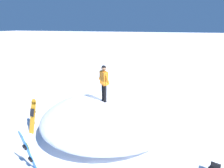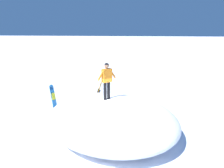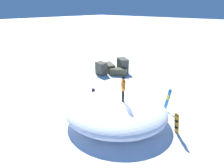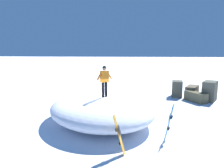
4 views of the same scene
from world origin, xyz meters
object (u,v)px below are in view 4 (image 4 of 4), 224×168
at_px(snowboarder_standing, 104,78).
at_px(snowboard_primary_upright, 119,134).
at_px(snowboard_secondary_upright, 170,121).
at_px(backpack_near, 133,101).

distance_m(snowboarder_standing, snowboard_primary_upright, 3.75).
relative_size(snowboarder_standing, snowboard_secondary_upright, 0.98).
distance_m(snowboarder_standing, backpack_near, 5.23).
relative_size(snowboarder_standing, backpack_near, 3.02).
height_order(snowboard_primary_upright, snowboard_secondary_upright, snowboard_secondary_upright).
height_order(snowboarder_standing, snowboard_primary_upright, snowboarder_standing).
bearing_deg(snowboarder_standing, snowboard_primary_upright, 107.76).
xyz_separation_m(snowboard_primary_upright, snowboard_secondary_upright, (-2.18, -1.58, 0.06)).
bearing_deg(backpack_near, snowboard_primary_upright, 86.31).
relative_size(snowboard_secondary_upright, backpack_near, 3.07).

